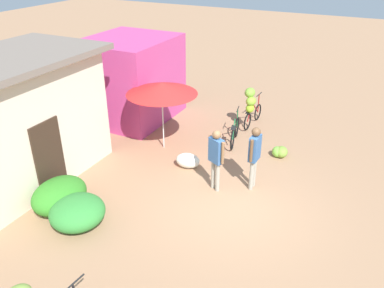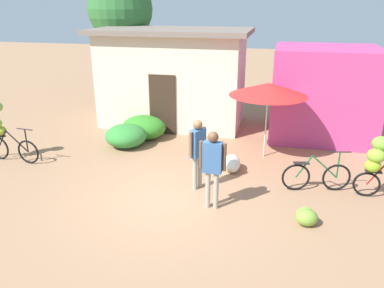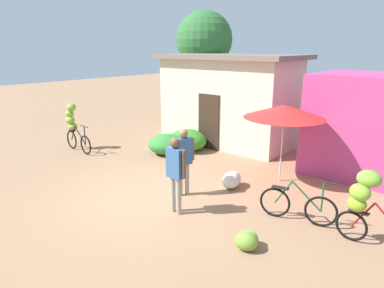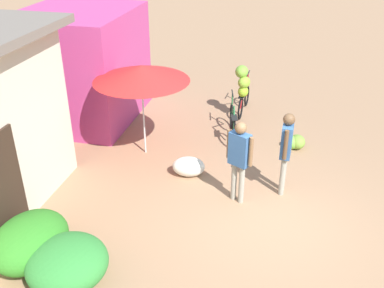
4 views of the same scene
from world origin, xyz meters
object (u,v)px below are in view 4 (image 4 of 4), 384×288
(person_vendor, at_px, (286,145))
(person_bystander, at_px, (239,154))
(bicycle_center_loaded, at_px, (243,86))
(banana_pile_on_ground, at_px, (295,142))
(market_umbrella, at_px, (141,73))
(produce_sack, at_px, (189,167))
(bicycle_near_pile, at_px, (233,123))
(shop_pink, at_px, (81,65))

(person_vendor, height_order, person_bystander, person_vendor)
(bicycle_center_loaded, distance_m, person_vendor, 3.80)
(bicycle_center_loaded, distance_m, banana_pile_on_ground, 2.31)
(market_umbrella, xyz_separation_m, person_vendor, (-0.94, -3.24, -0.89))
(banana_pile_on_ground, distance_m, person_vendor, 2.18)
(produce_sack, xyz_separation_m, person_vendor, (-0.17, -2.00, 0.86))
(person_bystander, bearing_deg, banana_pile_on_ground, -22.95)
(banana_pile_on_ground, bearing_deg, bicycle_near_pile, 79.94)
(banana_pile_on_ground, bearing_deg, bicycle_center_loaded, 43.52)
(bicycle_center_loaded, relative_size, produce_sack, 2.27)
(bicycle_near_pile, bearing_deg, bicycle_center_loaded, -2.50)
(bicycle_near_pile, distance_m, person_bystander, 2.89)
(produce_sack, distance_m, person_bystander, 1.58)
(bicycle_center_loaded, bearing_deg, produce_sack, 168.51)
(shop_pink, distance_m, banana_pile_on_ground, 5.92)
(bicycle_near_pile, height_order, person_vendor, person_vendor)
(banana_pile_on_ground, distance_m, produce_sack, 2.85)
(bicycle_near_pile, bearing_deg, banana_pile_on_ground, -100.06)
(shop_pink, relative_size, bicycle_near_pile, 2.01)
(shop_pink, height_order, person_vendor, shop_pink)
(person_vendor, distance_m, person_bystander, 0.98)
(person_vendor, bearing_deg, market_umbrella, 73.89)
(bicycle_center_loaded, xyz_separation_m, person_vendor, (-3.56, -1.31, 0.19))
(bicycle_near_pile, distance_m, banana_pile_on_ground, 1.61)
(market_umbrella, distance_m, person_vendor, 3.49)
(produce_sack, distance_m, person_vendor, 2.18)
(market_umbrella, bearing_deg, produce_sack, -121.63)
(banana_pile_on_ground, bearing_deg, produce_sack, 129.27)
(bicycle_center_loaded, bearing_deg, bicycle_near_pile, 177.50)
(banana_pile_on_ground, xyz_separation_m, person_vendor, (-1.97, 0.21, 0.91))
(bicycle_near_pile, distance_m, bicycle_center_loaded, 1.42)
(market_umbrella, height_order, produce_sack, market_umbrella)
(bicycle_center_loaded, relative_size, person_bystander, 0.93)
(bicycle_center_loaded, bearing_deg, person_bystander, -173.50)
(shop_pink, distance_m, produce_sack, 4.47)
(shop_pink, xyz_separation_m, produce_sack, (-2.44, -3.54, -1.23))
(person_bystander, bearing_deg, person_vendor, -58.88)
(produce_sack, bearing_deg, bicycle_near_pile, -16.91)
(bicycle_near_pile, relative_size, banana_pile_on_ground, 2.72)
(shop_pink, height_order, bicycle_center_loaded, shop_pink)
(bicycle_center_loaded, height_order, person_vendor, person_vendor)
(shop_pink, relative_size, produce_sack, 4.57)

